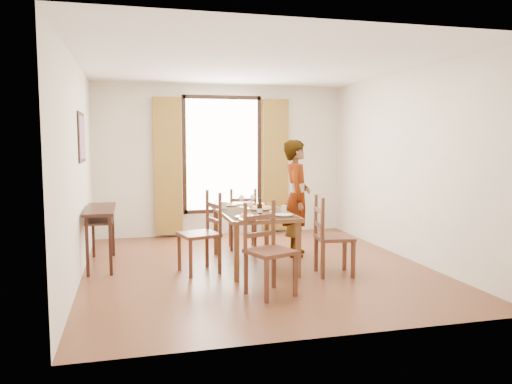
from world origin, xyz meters
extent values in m
plane|color=#572A1B|center=(0.00, 0.00, 0.00)|extent=(5.00, 5.00, 0.00)
cube|color=silver|center=(0.00, 2.50, 1.35)|extent=(4.50, 0.10, 2.70)
cube|color=silver|center=(0.00, -2.50, 1.35)|extent=(4.50, 0.10, 2.70)
cube|color=silver|center=(-2.25, 0.00, 1.35)|extent=(0.10, 5.00, 2.70)
cube|color=silver|center=(2.25, 0.00, 1.35)|extent=(0.10, 5.00, 2.70)
cube|color=white|center=(0.00, 0.00, 2.72)|extent=(4.50, 5.00, 0.04)
cube|color=white|center=(0.00, 2.47, 1.45)|extent=(1.30, 0.04, 2.00)
cube|color=olive|center=(-0.98, 2.41, 1.25)|extent=(0.48, 0.10, 2.40)
cube|color=olive|center=(0.98, 2.41, 1.25)|extent=(0.48, 0.10, 2.40)
cube|color=black|center=(-2.24, 0.60, 1.75)|extent=(0.02, 0.86, 0.66)
cube|color=red|center=(-2.23, 0.60, 1.75)|extent=(0.01, 0.76, 0.56)
cube|color=black|center=(-2.03, 0.60, 0.78)|extent=(0.38, 1.20, 0.04)
cube|color=black|center=(-2.03, 0.60, 0.66)|extent=(0.34, 1.10, 0.03)
cube|color=black|center=(-2.17, 0.05, 0.38)|extent=(0.04, 0.04, 0.76)
cube|color=black|center=(-2.17, 1.15, 0.38)|extent=(0.04, 0.04, 0.76)
cube|color=black|center=(-1.89, 0.05, 0.38)|extent=(0.04, 0.04, 0.76)
cube|color=black|center=(-1.89, 1.15, 0.38)|extent=(0.04, 0.04, 0.76)
cube|color=brown|center=(-0.01, 0.12, 0.72)|extent=(0.91, 1.60, 0.05)
cube|color=black|center=(-0.01, 0.12, 0.75)|extent=(0.84, 1.48, 0.01)
cube|color=brown|center=(-0.40, -0.62, 0.35)|extent=(0.06, 0.06, 0.70)
cube|color=brown|center=(-0.40, 0.86, 0.35)|extent=(0.06, 0.06, 0.70)
cube|color=brown|center=(0.39, -0.62, 0.35)|extent=(0.06, 0.06, 0.70)
cube|color=brown|center=(0.39, 0.86, 0.35)|extent=(0.06, 0.06, 0.70)
cube|color=#582F1D|center=(-0.78, -0.07, 0.50)|extent=(0.57, 0.57, 0.04)
cube|color=#582F1D|center=(-1.03, 0.07, 0.25)|extent=(0.04, 0.04, 0.50)
cube|color=#582F1D|center=(-0.64, 0.17, 0.25)|extent=(0.04, 0.04, 0.50)
cube|color=#582F1D|center=(-0.92, -0.32, 0.25)|extent=(0.04, 0.04, 0.50)
cube|color=#582F1D|center=(-0.54, -0.21, 0.25)|extent=(0.04, 0.04, 0.50)
cube|color=#582F1D|center=(-0.63, 0.18, 0.77)|extent=(0.04, 0.04, 0.55)
cube|color=#582F1D|center=(-0.53, -0.21, 0.77)|extent=(0.04, 0.04, 0.55)
cube|color=#582F1D|center=(-0.58, -0.02, 0.66)|extent=(0.13, 0.39, 0.06)
cube|color=#582F1D|center=(-0.58, -0.02, 0.86)|extent=(0.13, 0.39, 0.06)
cube|color=#582F1D|center=(0.08, 1.18, 0.46)|extent=(0.49, 0.49, 0.04)
cube|color=#582F1D|center=(0.29, 1.34, 0.23)|extent=(0.04, 0.04, 0.46)
cube|color=#582F1D|center=(0.23, 0.97, 0.23)|extent=(0.04, 0.04, 0.46)
cube|color=#582F1D|center=(-0.08, 1.39, 0.23)|extent=(0.04, 0.04, 0.46)
cube|color=#582F1D|center=(-0.13, 1.02, 0.23)|extent=(0.04, 0.04, 0.46)
cube|color=#582F1D|center=(0.23, 0.96, 0.72)|extent=(0.04, 0.04, 0.51)
cube|color=#582F1D|center=(-0.13, 1.01, 0.72)|extent=(0.04, 0.04, 0.51)
cube|color=#582F1D|center=(0.05, 0.99, 0.61)|extent=(0.37, 0.08, 0.05)
cube|color=#582F1D|center=(0.05, 0.99, 0.80)|extent=(0.37, 0.08, 0.05)
cube|color=#582F1D|center=(-0.15, -1.23, 0.49)|extent=(0.59, 0.59, 0.04)
cube|color=#582F1D|center=(-0.26, -1.48, 0.24)|extent=(0.04, 0.04, 0.49)
cube|color=#582F1D|center=(-0.40, -1.11, 0.24)|extent=(0.04, 0.04, 0.49)
cube|color=#582F1D|center=(0.10, -1.34, 0.24)|extent=(0.04, 0.04, 0.49)
cube|color=#582F1D|center=(-0.03, -0.97, 0.24)|extent=(0.04, 0.04, 0.49)
cube|color=#582F1D|center=(-0.40, -1.10, 0.76)|extent=(0.04, 0.04, 0.54)
cube|color=#582F1D|center=(-0.04, -0.96, 0.76)|extent=(0.04, 0.04, 0.54)
cube|color=#582F1D|center=(-0.22, -1.03, 0.65)|extent=(0.38, 0.17, 0.05)
cube|color=#582F1D|center=(-0.22, -1.03, 0.85)|extent=(0.38, 0.17, 0.05)
cube|color=#582F1D|center=(0.87, -0.62, 0.48)|extent=(0.51, 0.51, 0.04)
cube|color=#582F1D|center=(1.03, -0.83, 0.24)|extent=(0.04, 0.04, 0.48)
cube|color=#582F1D|center=(0.65, -0.78, 0.24)|extent=(0.04, 0.04, 0.48)
cube|color=#582F1D|center=(1.09, -0.45, 0.24)|extent=(0.04, 0.04, 0.48)
cube|color=#582F1D|center=(0.71, -0.40, 0.24)|extent=(0.04, 0.04, 0.48)
cube|color=#582F1D|center=(0.64, -0.78, 0.75)|extent=(0.04, 0.04, 0.53)
cube|color=#582F1D|center=(0.70, -0.40, 0.75)|extent=(0.04, 0.04, 0.53)
cube|color=#582F1D|center=(0.67, -0.59, 0.64)|extent=(0.08, 0.38, 0.05)
cube|color=#582F1D|center=(0.67, -0.59, 0.83)|extent=(0.08, 0.38, 0.05)
imported|color=#93969B|center=(0.76, 0.55, 0.86)|extent=(0.89, 0.81, 1.72)
cylinder|color=silver|center=(0.33, -0.20, 0.81)|extent=(0.07, 0.07, 0.10)
cylinder|color=silver|center=(-0.36, 0.42, 0.81)|extent=(0.07, 0.07, 0.10)
cylinder|color=silver|center=(0.05, -0.62, 0.81)|extent=(0.07, 0.07, 0.10)
camera|label=1|loc=(-1.64, -6.42, 1.72)|focal=35.00mm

